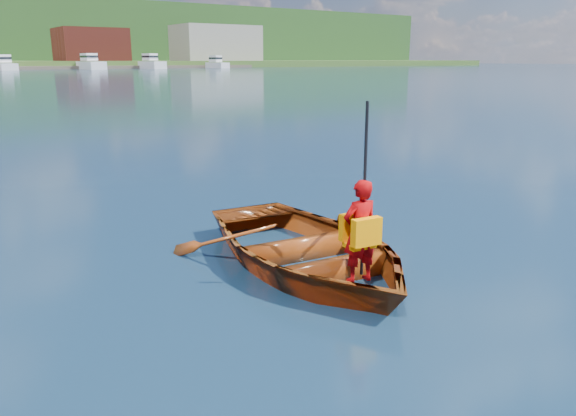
# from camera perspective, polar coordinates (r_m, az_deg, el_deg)

# --- Properties ---
(ground) EXTENTS (600.00, 600.00, 0.00)m
(ground) POSITION_cam_1_polar(r_m,az_deg,el_deg) (5.88, -5.85, -10.01)
(ground) COLOR #0F273F
(ground) RESTS_ON ground
(rowboat) EXTENTS (3.05, 4.00, 0.77)m
(rowboat) POSITION_cam_1_polar(r_m,az_deg,el_deg) (6.87, 1.82, -4.07)
(rowboat) COLOR brown
(rowboat) RESTS_ON ground
(child_paddler) EXTENTS (0.44, 0.36, 1.94)m
(child_paddler) POSITION_cam_1_polar(r_m,az_deg,el_deg) (6.10, 7.32, -2.32)
(child_paddler) COLOR #A40407
(child_paddler) RESTS_ON ground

